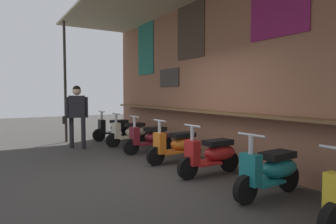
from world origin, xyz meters
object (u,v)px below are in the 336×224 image
Objects in this scene: scooter_orange at (178,145)px; scooter_red at (213,154)px; scooter_maroon at (151,138)px; scooter_black at (116,128)px; scooter_teal at (272,170)px; scooter_cream at (131,132)px; shopper_with_handbag at (76,110)px.

scooter_orange is 1.00× the size of scooter_red.
scooter_red is (2.45, 0.00, 0.00)m from scooter_maroon.
scooter_black is 2.48m from scooter_maroon.
scooter_cream is at bearing -92.95° from scooter_teal.
scooter_cream is at bearing 88.55° from scooter_black.
scooter_maroon is 1.00× the size of scooter_teal.
scooter_maroon is 2.29m from shopper_with_handbag.
shopper_with_handbag reaches higher than scooter_maroon.
shopper_with_handbag is at bearing -16.35° from scooter_cream.
scooter_cream is (1.22, -0.00, 0.00)m from scooter_black.
scooter_orange is at bearing 88.55° from scooter_black.
scooter_orange is at bearing -90.34° from scooter_red.
scooter_orange is 2.54m from scooter_teal.
scooter_red is at bearing 36.98° from shopper_with_handbag.
scooter_teal is (2.54, -0.00, 0.00)m from scooter_orange.
scooter_red and scooter_teal have the same top height.
shopper_with_handbag is at bearing -70.10° from scooter_red.
shopper_with_handbag is (-0.34, -1.49, 0.68)m from scooter_cream.
scooter_teal is (3.80, -0.00, 0.00)m from scooter_maroon.
scooter_maroon is (1.26, 0.00, 0.00)m from scooter_cream.
scooter_black is 1.22m from scooter_cream.
scooter_black is 1.00× the size of scooter_orange.
scooter_black is at bearing -91.92° from scooter_orange.
scooter_orange is at bearing 86.39° from scooter_cream.
scooter_cream is 1.00× the size of scooter_teal.
scooter_black is 1.00× the size of scooter_red.
scooter_cream is at bearing 94.00° from shopper_with_handbag.
scooter_maroon and scooter_orange have the same top height.
scooter_black and scooter_maroon have the same top height.
scooter_maroon is 1.26m from scooter_orange.
scooter_teal is (6.28, -0.00, 0.00)m from scooter_black.
scooter_red is 1.35m from scooter_teal.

